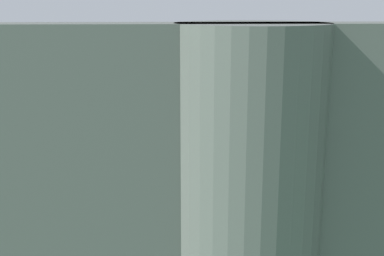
{
  "coord_description": "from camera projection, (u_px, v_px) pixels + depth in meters",
  "views": [
    {
      "loc": [
        -0.04,
        -14.81,
        3.21
      ],
      "look_at": [
        0.42,
        -5.64,
        1.0
      ],
      "focal_mm": 48.82,
      "sensor_mm": 36.0,
      "label": 1
    }
  ],
  "objects": [
    {
      "name": "ground_plane",
      "position": [
        168.0,
        116.0,
        15.13
      ],
      "size": [
        60.0,
        60.0,
        0.0
      ],
      "primitive_type": "plane",
      "color": "#38724C"
    },
    {
      "name": "court_surface_inbounds",
      "position": [
        168.0,
        116.0,
        15.13
      ],
      "size": [
        10.62,
        24.4,
        0.0
      ],
      "primitive_type": "cube",
      "color": "#4C387A",
      "rests_on": "ground_plane"
    },
    {
      "name": "line_service_near",
      "position": [
        170.0,
        195.0,
        8.91
      ],
      "size": [
        8.22,
        0.1,
        0.01
      ],
      "primitive_type": "cube",
      "color": "white",
      "rests_on": "ground_plane"
    },
    {
      "name": "line_center_service",
      "position": [
        169.0,
        145.0,
        12.02
      ],
      "size": [
        0.1,
        6.4,
        0.01
      ],
      "primitive_type": "cube",
      "color": "white",
      "rests_on": "ground_plane"
    },
    {
      "name": "net",
      "position": [
        168.0,
        99.0,
        15.01
      ],
      "size": [
        10.56,
        0.09,
        1.07
      ],
      "color": "#33383D",
      "rests_on": "ground_plane"
    },
    {
      "name": "player_near",
      "position": [
        244.0,
        204.0,
        5.82
      ],
      "size": [
        0.72,
        1.07,
        1.65
      ],
      "color": "#3F7247",
      "rests_on": "ground_plane"
    },
    {
      "name": "player_far",
      "position": [
        106.0,
        59.0,
        21.61
      ],
      "size": [
        0.83,
        0.96,
        1.54
      ],
      "color": "black",
      "rests_on": "ground_plane"
    },
    {
      "name": "ball_hopper",
      "position": [
        15.0,
        117.0,
        11.91
      ],
      "size": [
        0.34,
        0.34,
        0.87
      ],
      "color": "black",
      "rests_on": "ground_plane"
    }
  ]
}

